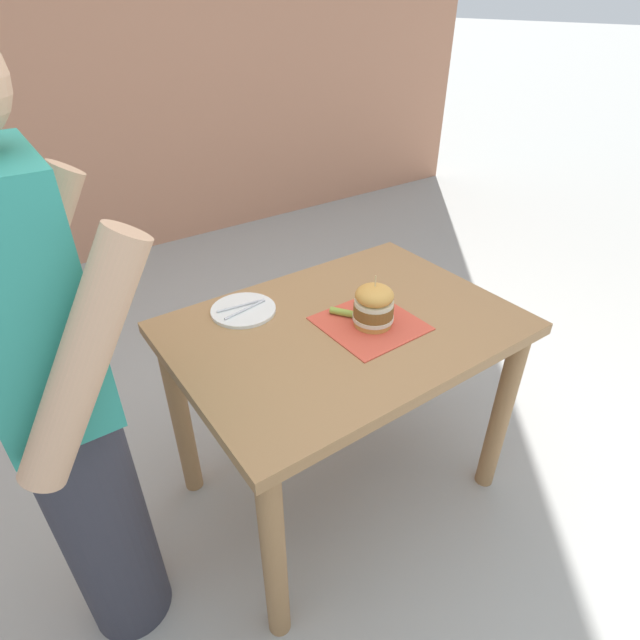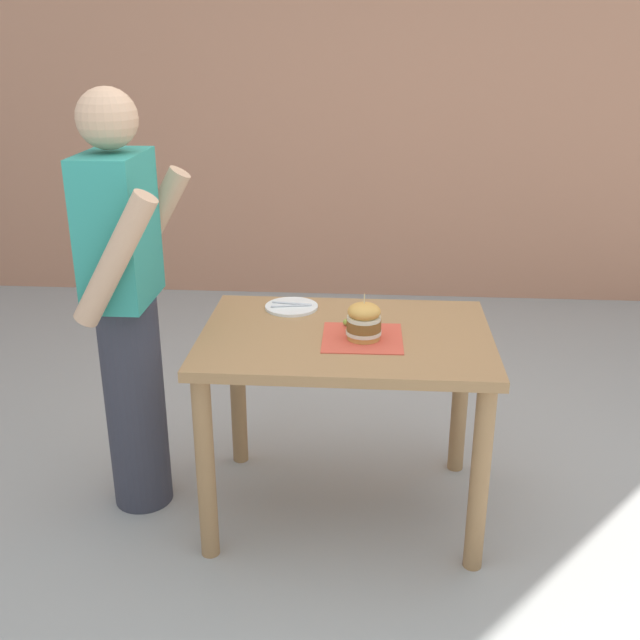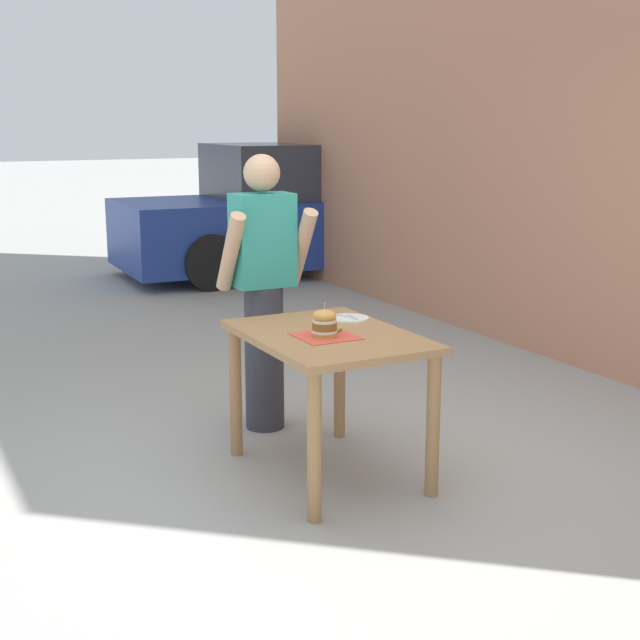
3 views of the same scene
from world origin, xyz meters
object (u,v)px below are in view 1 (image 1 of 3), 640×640
object	(u,v)px
sandwich	(374,305)
diner_across_table	(60,404)
side_plate_with_forks	(243,310)
patio_table	(344,356)
pickle_spear	(343,312)

from	to	relation	value
sandwich	diner_across_table	distance (m)	0.92
sandwich	side_plate_with_forks	size ratio (longest dim) A/B	0.81
sandwich	side_plate_with_forks	distance (m)	0.44
side_plate_with_forks	diner_across_table	bearing A→B (deg)	112.78
side_plate_with_forks	patio_table	bearing A→B (deg)	-137.19
patio_table	side_plate_with_forks	size ratio (longest dim) A/B	5.05
pickle_spear	side_plate_with_forks	distance (m)	0.34
patio_table	sandwich	distance (m)	0.23
patio_table	side_plate_with_forks	xyz separation A→B (m)	(0.26, 0.24, 0.14)
sandwich	patio_table	bearing A→B (deg)	48.64
side_plate_with_forks	sandwich	bearing A→B (deg)	-135.99
pickle_spear	side_plate_with_forks	world-z (taller)	pickle_spear
patio_table	diner_across_table	distance (m)	0.88
pickle_spear	patio_table	bearing A→B (deg)	151.53
diner_across_table	sandwich	bearing A→B (deg)	-93.72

